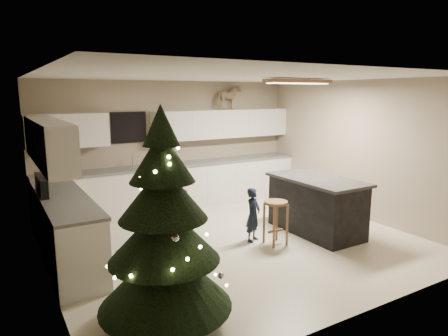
{
  "coord_description": "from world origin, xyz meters",
  "views": [
    {
      "loc": [
        -3.26,
        -5.15,
        2.34
      ],
      "look_at": [
        0.0,
        0.35,
        1.15
      ],
      "focal_mm": 32.0,
      "sensor_mm": 36.0,
      "label": 1
    }
  ],
  "objects": [
    {
      "name": "christmas_tree",
      "position": [
        -1.85,
        -1.6,
        0.93
      ],
      "size": [
        1.41,
        1.36,
        2.25
      ],
      "rotation": [
        0.0,
        0.0,
        -0.4
      ],
      "color": "#3F2816",
      "rests_on": "ground_plane"
    },
    {
      "name": "room_shell",
      "position": [
        0.02,
        0.0,
        1.75
      ],
      "size": [
        5.52,
        5.02,
        2.61
      ],
      "color": "tan",
      "rests_on": "ground_plane"
    },
    {
      "name": "cabinetry",
      "position": [
        -0.91,
        1.65,
        0.76
      ],
      "size": [
        5.5,
        3.2,
        2.0
      ],
      "color": "silver",
      "rests_on": "ground_plane"
    },
    {
      "name": "bar_stool",
      "position": [
        0.5,
        -0.4,
        0.53
      ],
      "size": [
        0.37,
        0.37,
        0.7
      ],
      "rotation": [
        0.0,
        0.0,
        -0.34
      ],
      "color": "brown",
      "rests_on": "ground_plane"
    },
    {
      "name": "rocking_horse",
      "position": [
        1.28,
        2.33,
        2.27
      ],
      "size": [
        0.63,
        0.4,
        0.52
      ],
      "rotation": [
        0.0,
        0.0,
        1.8
      ],
      "color": "brown",
      "rests_on": "cabinetry"
    },
    {
      "name": "ground_plane",
      "position": [
        0.0,
        0.0,
        0.0
      ],
      "size": [
        5.5,
        5.5,
        0.0
      ],
      "primitive_type": "plane",
      "color": "beige"
    },
    {
      "name": "island",
      "position": [
        1.43,
        -0.32,
        0.48
      ],
      "size": [
        0.9,
        1.7,
        0.95
      ],
      "color": "black",
      "rests_on": "ground_plane"
    },
    {
      "name": "toddler",
      "position": [
        0.27,
        -0.11,
        0.44
      ],
      "size": [
        0.38,
        0.34,
        0.87
      ],
      "primitive_type": "imported",
      "rotation": [
        0.0,
        0.0,
        0.5
      ],
      "color": "black",
      "rests_on": "ground_plane"
    }
  ]
}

